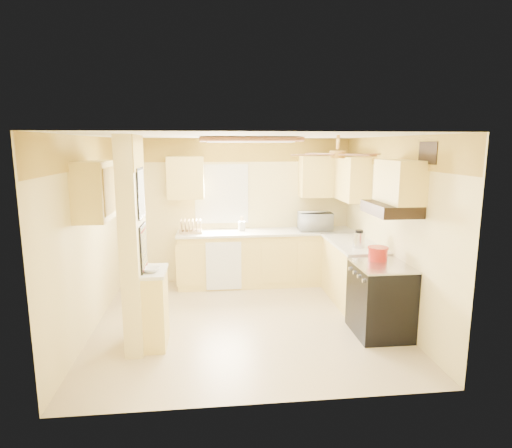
{
  "coord_description": "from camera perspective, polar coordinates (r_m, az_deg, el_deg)",
  "views": [
    {
      "loc": [
        -0.47,
        -5.5,
        2.39
      ],
      "look_at": [
        0.18,
        0.35,
        1.3
      ],
      "focal_mm": 30.0,
      "sensor_mm": 36.0,
      "label": 1
    }
  ],
  "objects": [
    {
      "name": "wallpaper_border",
      "position": [
        7.39,
        -2.73,
        9.82
      ],
      "size": [
        4.0,
        0.02,
        0.4
      ],
      "primitive_type": "cube",
      "color": "#FAD849",
      "rests_on": "wall_back"
    },
    {
      "name": "floor",
      "position": [
        6.01,
        -1.37,
        -12.89
      ],
      "size": [
        4.0,
        4.0,
        0.0
      ],
      "primitive_type": "plane",
      "color": "#CAB28C",
      "rests_on": "ground"
    },
    {
      "name": "ceiling_fan",
      "position": [
        5.02,
        10.83,
        9.15
      ],
      "size": [
        1.15,
        1.15,
        0.26
      ],
      "color": "gold",
      "rests_on": "ceiling"
    },
    {
      "name": "range_hood",
      "position": [
        5.47,
        17.55,
        1.95
      ],
      "size": [
        0.5,
        0.76,
        0.14
      ],
      "primitive_type": "cube",
      "color": "black",
      "rests_on": "upper_cab_over_stove"
    },
    {
      "name": "utensil_crock",
      "position": [
        7.33,
        -1.91,
        -0.24
      ],
      "size": [
        0.12,
        0.12,
        0.24
      ],
      "color": "white",
      "rests_on": "countertop_back"
    },
    {
      "name": "bowl",
      "position": [
        5.12,
        -13.82,
        -5.94
      ],
      "size": [
        0.23,
        0.23,
        0.05
      ],
      "primitive_type": "imported",
      "rotation": [
        0.0,
        0.0,
        -0.17
      ],
      "color": "white",
      "rests_on": "ledge_top"
    },
    {
      "name": "dutch_oven",
      "position": [
        5.77,
        15.94,
        -3.79
      ],
      "size": [
        0.26,
        0.26,
        0.18
      ],
      "color": "#AB1F17",
      "rests_on": "stove"
    },
    {
      "name": "upper_cab_back_right",
      "position": [
        7.52,
        9.32,
        6.27
      ],
      "size": [
        0.9,
        0.35,
        0.7
      ],
      "primitive_type": "cube",
      "color": "#FFE37B",
      "rests_on": "wall_back"
    },
    {
      "name": "ceiling",
      "position": [
        5.52,
        -1.48,
        11.67
      ],
      "size": [
        4.0,
        4.0,
        0.0
      ],
      "primitive_type": "plane",
      "rotation": [
        3.14,
        0.0,
        0.0
      ],
      "color": "white",
      "rests_on": "wall_back"
    },
    {
      "name": "upper_cab_left_wall",
      "position": [
        5.45,
        -20.76,
        4.16
      ],
      "size": [
        0.35,
        0.75,
        0.7
      ],
      "primitive_type": "cube",
      "color": "#FFE37B",
      "rests_on": "wall_left"
    },
    {
      "name": "upper_cab_back_left",
      "position": [
        7.25,
        -9.37,
        6.12
      ],
      "size": [
        0.6,
        0.35,
        0.7
      ],
      "primitive_type": "cube",
      "color": "#FFE37B",
      "rests_on": "wall_back"
    },
    {
      "name": "ledge_top",
      "position": [
        5.2,
        -13.44,
        -6.18
      ],
      "size": [
        0.28,
        0.58,
        0.04
      ],
      "primitive_type": "cube",
      "color": "silver",
      "rests_on": "partition_ledge"
    },
    {
      "name": "dishwasher_panel",
      "position": [
        7.07,
        -4.32,
        -5.6
      ],
      "size": [
        0.58,
        0.02,
        0.8
      ],
      "primitive_type": "cube",
      "color": "white",
      "rests_on": "lower_cabinets_back"
    },
    {
      "name": "lower_cabinets_right",
      "position": [
        6.76,
        12.76,
        -6.43
      ],
      "size": [
        0.6,
        1.4,
        0.9
      ],
      "primitive_type": "cube",
      "color": "#FFE37B",
      "rests_on": "floor"
    },
    {
      "name": "kettle",
      "position": [
        6.29,
        13.56,
        -2.0
      ],
      "size": [
        0.17,
        0.17,
        0.25
      ],
      "color": "silver",
      "rests_on": "countertop_right"
    },
    {
      "name": "stove",
      "position": [
        5.73,
        16.25,
        -9.6
      ],
      "size": [
        0.68,
        0.77,
        0.92
      ],
      "color": "black",
      "rests_on": "floor"
    },
    {
      "name": "ceiling_light_panel",
      "position": [
        6.03,
        -0.93,
        11.15
      ],
      "size": [
        1.35,
        0.95,
        0.06
      ],
      "color": "brown",
      "rests_on": "ceiling"
    },
    {
      "name": "window",
      "position": [
        7.44,
        -4.61,
        4.01
      ],
      "size": [
        0.92,
        0.02,
        1.02
      ],
      "color": "white",
      "rests_on": "wall_back"
    },
    {
      "name": "countertop_back",
      "position": [
        7.3,
        1.43,
        -1.09
      ],
      "size": [
        3.04,
        0.64,
        0.04
      ],
      "primitive_type": "cube",
      "color": "silver",
      "rests_on": "lower_cabinets_back"
    },
    {
      "name": "poster_menu",
      "position": [
        5.04,
        -15.11,
        4.01
      ],
      "size": [
        0.02,
        0.42,
        0.57
      ],
      "color": "black",
      "rests_on": "partition_column"
    },
    {
      "name": "upper_cab_over_stove",
      "position": [
        5.47,
        18.56,
        5.37
      ],
      "size": [
        0.35,
        0.76,
        0.52
      ],
      "primitive_type": "cube",
      "color": "#FFE37B",
      "rests_on": "wall_right"
    },
    {
      "name": "wall_front",
      "position": [
        3.8,
        1.05,
        -6.91
      ],
      "size": [
        4.0,
        0.0,
        4.0
      ],
      "primitive_type": "plane",
      "rotation": [
        -1.57,
        0.0,
        0.0
      ],
      "color": "#F1DC93",
      "rests_on": "floor"
    },
    {
      "name": "wall_back",
      "position": [
        7.5,
        -2.67,
        1.77
      ],
      "size": [
        4.0,
        0.0,
        4.0
      ],
      "primitive_type": "plane",
      "rotation": [
        1.57,
        0.0,
        0.0
      ],
      "color": "#F1DC93",
      "rests_on": "floor"
    },
    {
      "name": "countertop_right",
      "position": [
        6.63,
        12.85,
        -2.54
      ],
      "size": [
        0.64,
        1.44,
        0.04
      ],
      "primitive_type": "cube",
      "color": "silver",
      "rests_on": "lower_cabinets_right"
    },
    {
      "name": "lower_cabinets_back",
      "position": [
        7.42,
        1.4,
        -4.63
      ],
      "size": [
        3.0,
        0.6,
        0.9
      ],
      "primitive_type": "cube",
      "color": "#FFE37B",
      "rests_on": "floor"
    },
    {
      "name": "upper_cab_right",
      "position": [
        7.15,
        12.48,
        5.95
      ],
      "size": [
        0.35,
        1.0,
        0.7
      ],
      "primitive_type": "cube",
      "color": "#FFE37B",
      "rests_on": "wall_right"
    },
    {
      "name": "microwave",
      "position": [
        7.42,
        7.9,
        0.37
      ],
      "size": [
        0.57,
        0.4,
        0.31
      ],
      "primitive_type": "imported",
      "rotation": [
        0.0,
        0.0,
        3.11
      ],
      "color": "white",
      "rests_on": "countertop_back"
    },
    {
      "name": "dish_rack",
      "position": [
        7.22,
        -8.71,
        -0.55
      ],
      "size": [
        0.38,
        0.28,
        0.22
      ],
      "color": "tan",
      "rests_on": "countertop_back"
    },
    {
      "name": "partition_column",
      "position": [
        5.15,
        -16.02,
        -2.67
      ],
      "size": [
        0.2,
        0.7,
        2.5
      ],
      "primitive_type": "cube",
      "color": "#F1DC93",
      "rests_on": "floor"
    },
    {
      "name": "wall_left",
      "position": [
        5.82,
        -21.45,
        -1.51
      ],
      "size": [
        0.0,
        3.8,
        3.8
      ],
      "primitive_type": "plane",
      "rotation": [
        1.57,
        0.0,
        1.57
      ],
      "color": "#F1DC93",
      "rests_on": "floor"
    },
    {
      "name": "poster_nashville",
      "position": [
        5.15,
        -14.77,
        -3.19
      ],
      "size": [
        0.02,
        0.42,
        0.57
      ],
      "color": "black",
      "rests_on": "partition_column"
    },
    {
      "name": "partition_ledge",
      "position": [
        5.36,
        -13.22,
        -11.0
      ],
      "size": [
        0.25,
        0.55,
        0.9
      ],
      "primitive_type": "cube",
      "color": "#FFE37B",
      "rests_on": "floor"
    },
    {
      "name": "wall_right",
      "position": [
        6.13,
        17.53,
        -0.68
      ],
      "size": [
        0.0,
        3.8,
        3.8
      ],
      "primitive_type": "plane",
      "rotation": [
        1.57,
        0.0,
        -1.57
      ],
      "color": "#F1DC93",
      "rests_on": "floor"
    },
    {
      "name": "vent_grate",
      "position": [
        5.21,
        21.97,
        8.79
      ],
      "size": [
        0.02,
        0.4,
        0.25
      ],
      "primitive_type": "cube",
      "color": "black",
      "rests_on": "wall_right"
    }
  ]
}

